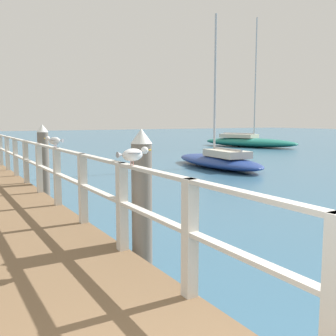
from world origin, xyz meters
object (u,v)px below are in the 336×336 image
(dock_piling_far, at_px, (44,163))
(boat_0, at_px, (218,160))
(boat_1, at_px, (248,142))
(seagull_background, at_px, (54,140))
(seagull_foreground, at_px, (133,154))
(dock_piling_near, at_px, (142,203))

(dock_piling_far, distance_m, boat_0, 9.34)
(boat_1, bearing_deg, seagull_background, 20.50)
(seagull_foreground, distance_m, boat_0, 13.45)
(seagull_background, distance_m, boat_0, 11.07)
(dock_piling_near, bearing_deg, seagull_background, 97.17)
(dock_piling_near, xyz_separation_m, dock_piling_far, (0.00, 5.73, 0.00))
(seagull_foreground, height_order, boat_0, boat_0)
(dock_piling_near, distance_m, boat_0, 12.75)
(seagull_foreground, distance_m, seagull_background, 3.59)
(dock_piling_near, xyz_separation_m, seagull_background, (-0.38, 3.06, 0.72))
(dock_piling_far, bearing_deg, seagull_foreground, -93.40)
(boat_0, bearing_deg, boat_1, 48.95)
(boat_1, bearing_deg, seagull_foreground, 26.22)
(boat_1, bearing_deg, dock_piling_far, 16.06)
(seagull_foreground, bearing_deg, dock_piling_far, 167.73)
(dock_piling_near, relative_size, dock_piling_far, 1.00)
(seagull_foreground, bearing_deg, seagull_background, 171.33)
(dock_piling_far, height_order, boat_0, boat_0)
(dock_piling_far, distance_m, seagull_foreground, 6.31)
(boat_0, bearing_deg, dock_piling_far, -150.67)
(boat_0, distance_m, boat_1, 14.37)
(dock_piling_far, xyz_separation_m, boat_0, (8.55, 3.71, -0.69))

